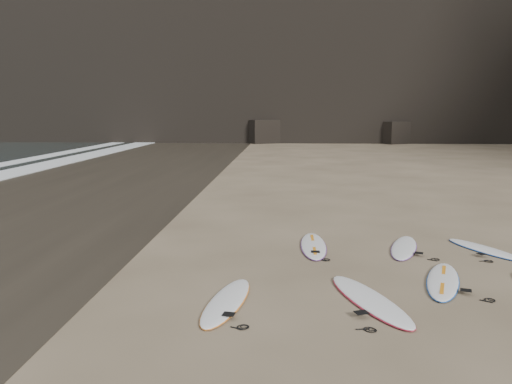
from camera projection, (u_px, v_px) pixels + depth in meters
ground at (464, 289)px, 9.61m from camera, size 240.00×240.00×0.00m
wet_sand at (49, 196)px, 20.17m from camera, size 12.00×200.00×0.01m
surfboard_0 at (227, 301)px, 8.90m from camera, size 0.97×2.47×0.09m
surfboard_1 at (370, 299)px, 8.97m from camera, size 1.52×2.75×0.10m
surfboard_2 at (443, 280)px, 9.99m from camera, size 1.35×2.51×0.09m
surfboard_5 at (313, 245)px, 12.59m from camera, size 0.63×2.55×0.09m
surfboard_6 at (404, 247)px, 12.43m from camera, size 1.26×2.43×0.09m
surfboard_7 at (484, 249)px, 12.27m from camera, size 1.49×2.22×0.08m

